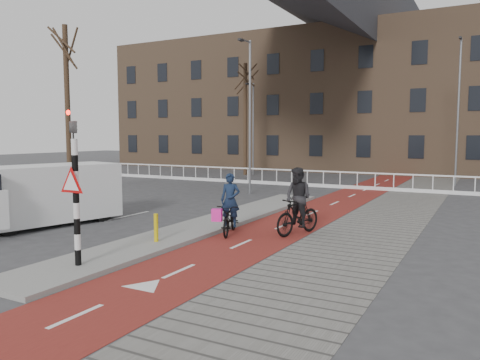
% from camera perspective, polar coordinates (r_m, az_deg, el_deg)
% --- Properties ---
extents(ground, '(120.00, 120.00, 0.00)m').
position_cam_1_polar(ground, '(12.54, -10.38, -8.83)').
color(ground, '#38383A').
rests_on(ground, ground).
extents(bike_lane, '(2.50, 60.00, 0.01)m').
position_cam_1_polar(bike_lane, '(20.64, 10.66, -3.16)').
color(bike_lane, maroon).
rests_on(bike_lane, ground).
extents(sidewalk, '(3.00, 60.00, 0.01)m').
position_cam_1_polar(sidewalk, '(19.99, 18.35, -3.63)').
color(sidewalk, slate).
rests_on(sidewalk, ground).
extents(curb_island, '(1.80, 16.00, 0.12)m').
position_cam_1_polar(curb_island, '(16.12, -3.43, -5.32)').
color(curb_island, gray).
rests_on(curb_island, ground).
extents(traffic_signal, '(0.80, 0.80, 3.68)m').
position_cam_1_polar(traffic_signal, '(11.14, -19.48, -0.46)').
color(traffic_signal, black).
rests_on(traffic_signal, curb_island).
extents(bollard, '(0.12, 0.12, 0.79)m').
position_cam_1_polar(bollard, '(13.29, -10.20, -5.74)').
color(bollard, gold).
rests_on(bollard, curb_island).
extents(cyclist_near, '(1.17, 1.92, 1.90)m').
position_cam_1_polar(cyclist_near, '(14.54, -1.21, -4.15)').
color(cyclist_near, black).
rests_on(cyclist_near, bike_lane).
extents(cyclist_far, '(1.15, 2.03, 2.08)m').
position_cam_1_polar(cyclist_far, '(14.55, 7.09, -3.29)').
color(cyclist_far, black).
rests_on(cyclist_far, bike_lane).
extents(van, '(2.99, 5.10, 2.06)m').
position_cam_1_polar(van, '(17.33, -22.56, -1.54)').
color(van, silver).
rests_on(van, ground).
extents(railing, '(28.00, 0.10, 0.99)m').
position_cam_1_polar(railing, '(29.46, 2.71, 0.10)').
color(railing, silver).
rests_on(railing, ground).
extents(townhouse_row, '(46.00, 10.00, 15.90)m').
position_cam_1_polar(townhouse_row, '(43.07, 14.05, 11.67)').
color(townhouse_row, '#7F6047').
rests_on(townhouse_row, ground).
extents(tree_left, '(0.26, 0.26, 8.59)m').
position_cam_1_polar(tree_left, '(25.60, -20.27, 7.89)').
color(tree_left, '#322416').
rests_on(tree_left, ground).
extents(tree_mid, '(0.29, 0.29, 8.50)m').
position_cam_1_polar(tree_mid, '(36.12, 0.65, 7.38)').
color(tree_mid, '#322416').
rests_on(tree_mid, ground).
extents(streetlight_near, '(0.12, 0.12, 7.88)m').
position_cam_1_polar(streetlight_near, '(24.36, 1.22, 7.53)').
color(streetlight_near, slate).
rests_on(streetlight_near, ground).
extents(streetlight_left, '(0.12, 0.12, 7.04)m').
position_cam_1_polar(streetlight_left, '(36.44, 1.61, 6.21)').
color(streetlight_left, slate).
rests_on(streetlight_left, ground).
extents(streetlight_right, '(0.12, 0.12, 8.78)m').
position_cam_1_polar(streetlight_right, '(31.18, 25.04, 7.41)').
color(streetlight_right, slate).
rests_on(streetlight_right, ground).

